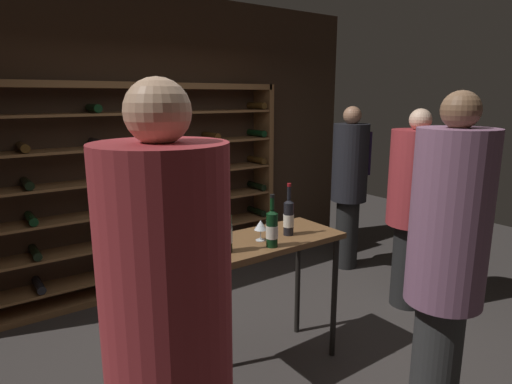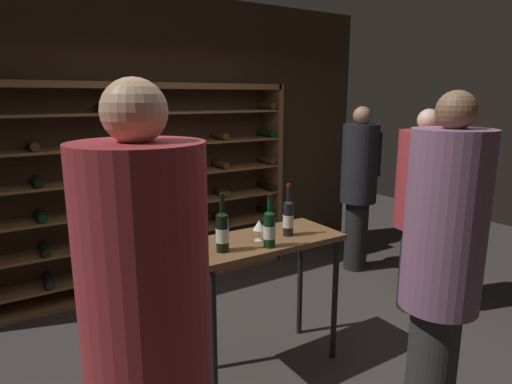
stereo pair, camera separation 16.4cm
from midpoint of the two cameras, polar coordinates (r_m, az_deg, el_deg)
name	(u,v)px [view 2 (the right image)]	position (r m, az deg, el deg)	size (l,w,h in m)	color
ground_plane	(276,367)	(3.49, 4.05, -21.94)	(10.25, 10.25, 0.00)	#383330
back_wall	(163,141)	(4.78, -11.11, 6.57)	(5.24, 0.10, 3.00)	#3D2B1E
wine_rack	(140,191)	(4.54, -13.98, 0.09)	(3.33, 0.32, 2.10)	brown
tasting_table	(263,257)	(3.12, 2.45, -8.52)	(1.12, 0.52, 1.00)	brown
person_guest_khaki	(422,203)	(4.23, 21.95, -1.36)	(0.48, 0.49, 1.87)	black
person_guest_blue_shirt	(359,181)	(5.03, 14.24, 1.34)	(0.40, 0.40, 1.86)	black
person_bystander_red_print	(147,326)	(1.75, -11.41, -16.81)	(0.48, 0.48, 2.04)	black
person_host_in_suit	(441,263)	(2.54, 24.86, -8.43)	(0.41, 0.41, 2.00)	#2D2D2D
wine_bottle_black_capsule	(288,217)	(3.10, 5.76, -3.32)	(0.08, 0.08, 0.38)	black
wine_bottle_amber_reserve	(269,228)	(2.86, 3.42, -4.77)	(0.08, 0.08, 0.35)	black
wine_bottle_gold_foil	(223,231)	(2.77, -2.71, -5.15)	(0.09, 0.09, 0.38)	black
wine_glass_stemmed_right	(259,226)	(2.99, 1.98, -4.47)	(0.09, 0.09, 0.15)	silver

